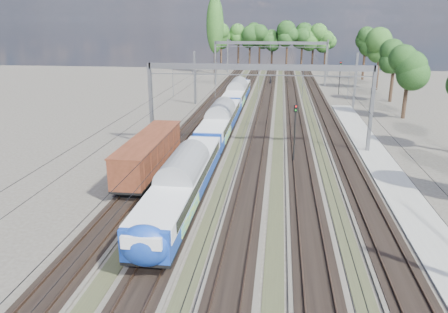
# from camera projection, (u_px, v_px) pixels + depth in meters

# --- Properties ---
(track_bed) EXTENTS (21.00, 130.00, 0.34)m
(track_bed) POSITION_uv_depth(u_px,v_px,m) (263.00, 118.00, 61.09)
(track_bed) COLOR #47423A
(track_bed) RESTS_ON ground
(platform) EXTENTS (3.00, 70.00, 0.30)m
(platform) POSITION_uv_depth(u_px,v_px,m) (396.00, 187.00, 35.98)
(platform) COLOR gray
(platform) RESTS_ON ground
(catenary) EXTENTS (25.65, 130.00, 9.00)m
(catenary) POSITION_uv_depth(u_px,v_px,m) (268.00, 67.00, 66.43)
(catenary) COLOR slate
(catenary) RESTS_ON ground
(tree_belt) EXTENTS (40.83, 99.71, 11.98)m
(tree_belt) POSITION_uv_depth(u_px,v_px,m) (301.00, 42.00, 101.45)
(tree_belt) COLOR black
(tree_belt) RESTS_ON ground
(poplar) EXTENTS (4.40, 4.40, 19.04)m
(poplar) POSITION_uv_depth(u_px,v_px,m) (215.00, 25.00, 109.44)
(poplar) COLOR black
(poplar) RESTS_ON ground
(emu_train) EXTENTS (2.85, 60.34, 4.17)m
(emu_train) POSITION_uv_depth(u_px,v_px,m) (220.00, 118.00, 50.32)
(emu_train) COLOR black
(emu_train) RESTS_ON ground
(freight_boxcar) EXTENTS (2.73, 13.19, 3.40)m
(freight_boxcar) POSITION_uv_depth(u_px,v_px,m) (149.00, 153.00, 38.45)
(freight_boxcar) COLOR black
(freight_boxcar) RESTS_ON ground
(worker) EXTENTS (0.61, 0.73, 1.72)m
(worker) POSITION_uv_depth(u_px,v_px,m) (270.00, 81.00, 92.93)
(worker) COLOR black
(worker) RESTS_ON ground
(signal_near) EXTENTS (0.41, 0.38, 5.75)m
(signal_near) POSITION_uv_depth(u_px,v_px,m) (295.00, 127.00, 41.22)
(signal_near) COLOR black
(signal_near) RESTS_ON ground
(signal_far) EXTENTS (0.37, 0.34, 5.99)m
(signal_far) POSITION_uv_depth(u_px,v_px,m) (340.00, 74.00, 79.93)
(signal_far) COLOR black
(signal_far) RESTS_ON ground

